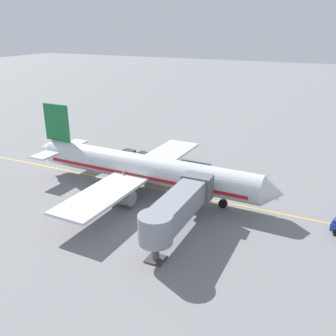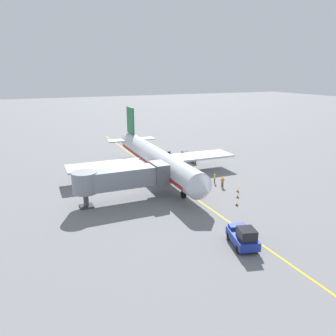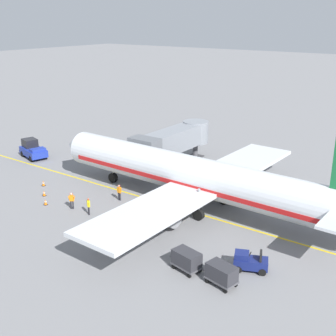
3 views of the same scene
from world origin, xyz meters
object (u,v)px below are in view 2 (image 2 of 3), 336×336
object	(u,v)px
baggage_cart_second_in_train	(186,155)
parked_airliner	(155,159)
baggage_cart_front	(192,158)
safety_cone_nose_right	(238,190)
safety_cone_wing_tip	(237,203)
pushback_tractor	(243,237)
safety_cone_nose_left	(238,196)
jet_bridge	(122,178)
ground_crew_loader	(215,177)
baggage_tug_lead	(172,156)
ground_crew_marshaller	(191,181)
ground_crew_wing_walker	(223,181)

from	to	relation	value
baggage_cart_second_in_train	parked_airliner	bearing A→B (deg)	39.77
baggage_cart_front	safety_cone_nose_right	bearing A→B (deg)	84.65
safety_cone_wing_tip	parked_airliner	bearing A→B (deg)	-73.12
pushback_tractor	safety_cone_nose_right	size ratio (longest dim) A/B	8.17
baggage_cart_second_in_train	pushback_tractor	bearing A→B (deg)	72.39
parked_airliner	safety_cone_nose_left	xyz separation A→B (m)	(-7.00, 14.59, -2.90)
jet_bridge	pushback_tractor	size ratio (longest dim) A/B	2.78
jet_bridge	safety_cone_wing_tip	distance (m)	16.28
baggage_cart_front	safety_cone_wing_tip	distance (m)	23.06
pushback_tractor	baggage_cart_second_in_train	xyz separation A→B (m)	(-11.10, -34.97, -0.15)
ground_crew_loader	baggage_tug_lead	bearing A→B (deg)	-89.61
jet_bridge	ground_crew_loader	size ratio (longest dim) A/B	7.93
baggage_cart_front	baggage_cart_second_in_train	distance (m)	3.01
ground_crew_marshaller	safety_cone_nose_right	bearing A→B (deg)	135.14
ground_crew_loader	baggage_cart_front	bearing A→B (deg)	-101.59
baggage_cart_front	safety_cone_wing_tip	size ratio (longest dim) A/B	5.05
ground_crew_wing_walker	ground_crew_loader	xyz separation A→B (m)	(0.05, -2.27, 0.00)
jet_bridge	baggage_cart_front	bearing A→B (deg)	-142.32
safety_cone_nose_left	safety_cone_wing_tip	distance (m)	3.02
pushback_tractor	jet_bridge	bearing A→B (deg)	-65.75
safety_cone_nose_left	baggage_cart_second_in_train	bearing A→B (deg)	-98.02
pushback_tractor	ground_crew_marshaller	distance (m)	19.48
baggage_tug_lead	safety_cone_wing_tip	xyz separation A→B (m)	(2.21, 26.27, -0.42)
ground_crew_marshaller	parked_airliner	bearing A→B (deg)	-66.58
ground_crew_wing_walker	ground_crew_loader	distance (m)	2.27
safety_cone_nose_right	ground_crew_marshaller	bearing A→B (deg)	-44.86
parked_airliner	safety_cone_nose_right	bearing A→B (deg)	123.82
jet_bridge	baggage_cart_second_in_train	bearing A→B (deg)	-137.18
baggage_tug_lead	safety_cone_nose_left	bearing A→B (deg)	89.12
baggage_cart_second_in_train	safety_cone_wing_tip	size ratio (longest dim) A/B	5.05
ground_crew_wing_walker	safety_cone_nose_left	distance (m)	4.95
baggage_cart_second_in_train	safety_cone_nose_right	distance (m)	21.22
ground_crew_wing_walker	pushback_tractor	bearing A→B (deg)	63.42
jet_bridge	safety_cone_nose_left	bearing A→B (deg)	160.46
ground_crew_wing_walker	ground_crew_loader	world-z (taller)	same
parked_airliner	ground_crew_marshaller	distance (m)	8.34
pushback_tractor	safety_cone_wing_tip	bearing A→B (deg)	-122.39
jet_bridge	safety_cone_wing_tip	xyz separation A→B (m)	(-13.84, 7.96, -3.16)
pushback_tractor	baggage_cart_front	size ratio (longest dim) A/B	1.62
baggage_cart_front	safety_cone_wing_tip	bearing A→B (deg)	77.51
pushback_tractor	parked_airliner	bearing A→B (deg)	-91.83
pushback_tractor	ground_crew_wing_walker	distance (m)	18.70
pushback_tractor	safety_cone_nose_right	bearing A→B (deg)	-123.86
parked_airliner	baggage_tug_lead	size ratio (longest dim) A/B	13.45
baggage_cart_second_in_train	ground_crew_marshaller	bearing A→B (deg)	66.08
pushback_tractor	baggage_cart_front	world-z (taller)	pushback_tractor
baggage_cart_second_in_train	ground_crew_loader	size ratio (longest dim) A/B	1.76
ground_crew_loader	safety_cone_nose_right	distance (m)	5.29
baggage_cart_front	baggage_cart_second_in_train	size ratio (longest dim) A/B	1.00
safety_cone_wing_tip	jet_bridge	bearing A→B (deg)	-29.90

